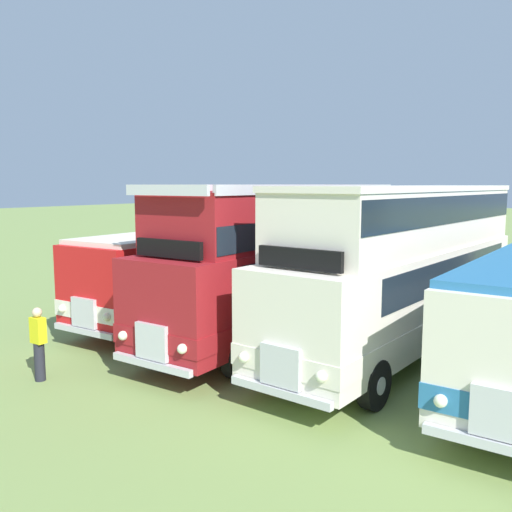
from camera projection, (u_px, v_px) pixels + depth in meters
The scene contains 4 objects.
bus_first_in_row at pixel (198, 266), 18.67m from camera, with size 2.89×9.83×2.99m.
bus_second_in_row at pixel (286, 257), 16.51m from camera, with size 2.74×11.32×4.52m.
bus_third_in_row at pixel (405, 262), 14.64m from camera, with size 3.16×11.36×4.49m.
marshal_person at pixel (39, 343), 12.60m from camera, with size 0.36×0.24×1.73m.
Camera 1 is at (-0.33, -13.73, 4.52)m, focal length 38.41 mm.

